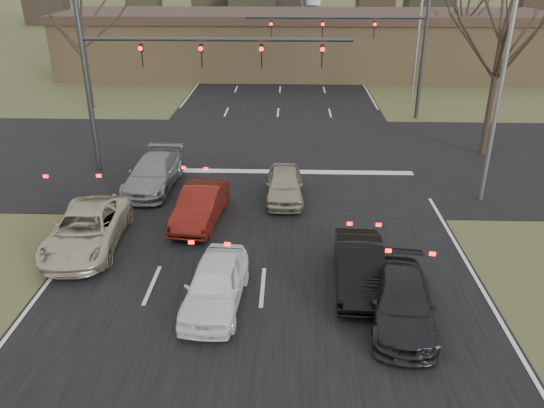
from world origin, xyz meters
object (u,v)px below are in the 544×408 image
Objects in this scene: car_red_ahead at (201,205)px; car_silver_ahead at (285,184)px; building at (304,43)px; car_silver_suv at (86,229)px; car_charcoal_sedan at (402,302)px; mast_arm_near at (156,65)px; car_grey_ahead at (154,173)px; car_black_hatch at (359,267)px; streetlight_right_near at (499,68)px; mast_arm_far at (379,38)px; car_white_sedan at (215,284)px; streetlight_right_far at (417,21)px.

car_red_ahead is 3.96m from car_silver_ahead.
building is 30.82m from car_red_ahead.
car_silver_suv is 1.19× the size of car_charcoal_sedan.
car_silver_ahead is (-1.40, -28.12, -2.01)m from building.
mast_arm_near is 2.53× the size of car_grey_ahead.
building is at bearing 99.74° from car_charcoal_sedan.
car_grey_ahead is at bearing 140.26° from car_black_hatch.
building is 28.97m from streetlight_right_near.
car_charcoal_sedan is at bearing -57.53° from car_black_hatch.
mast_arm_far is 17.21m from car_grey_ahead.
mast_arm_near is at bearing 135.31° from car_charcoal_sedan.
car_silver_ahead is (-2.40, 6.62, -0.02)m from car_black_hatch.
car_black_hatch is at bearing 18.88° from car_white_sedan.
streetlight_right_far is at bearing 88.32° from streetlight_right_near.
car_silver_suv is at bearing -125.46° from mast_arm_far.
car_silver_suv is (-15.67, -21.60, -4.89)m from streetlight_right_far.
streetlight_right_near is 12.69m from car_red_ahead.
car_grey_ahead is (-11.45, -12.10, -4.32)m from mast_arm_far.
car_black_hatch is at bearing -70.87° from car_silver_ahead.
mast_arm_near is 4.86m from car_grey_ahead.
car_silver_suv is 5.61m from car_grey_ahead.
car_white_sedan is at bearing -113.19° from streetlight_right_far.
building is at bearing 77.60° from car_grey_ahead.
streetlight_right_far is 26.54m from car_charcoal_sedan.
building reaches higher than car_charcoal_sedan.
streetlight_right_far reaches higher than car_black_hatch.
car_red_ahead reaches higher than car_charcoal_sedan.
mast_arm_near is 2.87× the size of car_charcoal_sedan.
mast_arm_near is at bearing -136.11° from streetlight_right_far.
mast_arm_far is (4.18, -15.00, 2.35)m from building.
mast_arm_far is 22.04m from car_silver_suv.
car_white_sedan is (-7.53, -20.90, -4.34)m from mast_arm_far.
mast_arm_near is (-7.23, -25.00, 2.41)m from building.
streetlight_right_near is 2.09× the size of car_grey_ahead.
car_white_sedan reaches higher than car_black_hatch.
car_silver_suv is 9.60m from car_black_hatch.
car_black_hatch is 0.86× the size of car_grey_ahead.
building is 36.11m from car_white_sedan.
car_grey_ahead reaches higher than car_red_ahead.
car_silver_suv reaches higher than car_grey_ahead.
car_black_hatch is 11.26m from car_grey_ahead.
car_black_hatch is at bearing -31.23° from car_red_ahead.
streetlight_right_far is (0.50, 17.00, 0.00)m from streetlight_right_near.
mast_arm_far is 2.89× the size of car_silver_ahead.
car_silver_suv is (-8.35, -32.60, -1.96)m from building.
building is 36.63m from car_charcoal_sedan.
car_charcoal_sedan is (9.23, -11.52, -4.46)m from mast_arm_near.
mast_arm_near is at bearing -138.78° from mast_arm_far.
car_black_hatch is 2.04m from car_charcoal_sedan.
building is at bearing 72.02° from car_silver_suv.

